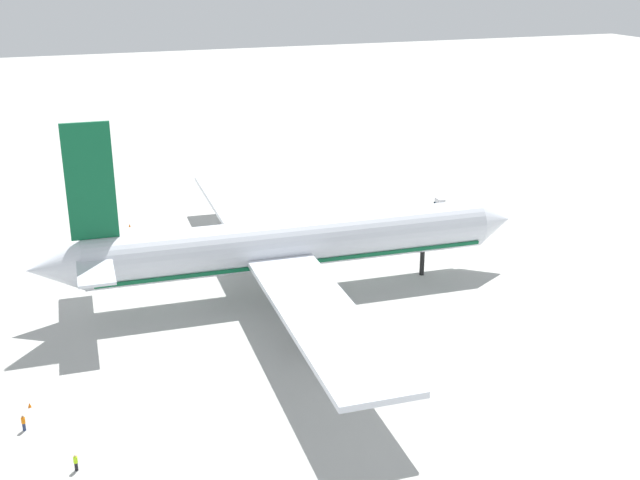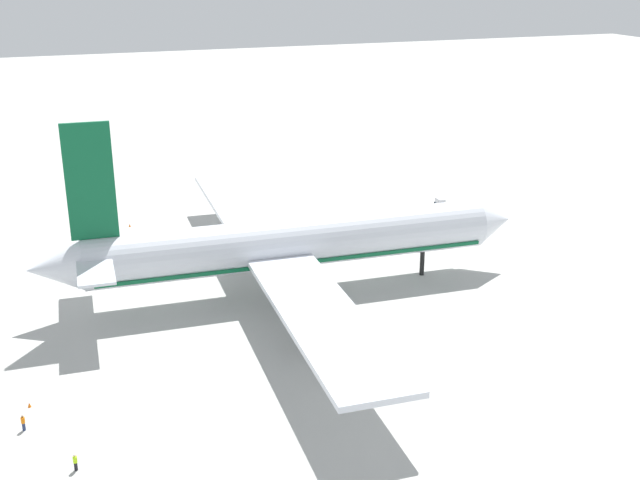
# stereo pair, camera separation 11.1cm
# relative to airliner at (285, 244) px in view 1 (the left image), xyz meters

# --- Properties ---
(ground_plane) EXTENTS (600.00, 600.00, 0.00)m
(ground_plane) POSITION_rel_airliner_xyz_m (1.25, -0.06, -7.19)
(ground_plane) COLOR #B2B2AD
(airliner) EXTENTS (69.38, 82.45, 25.87)m
(airliner) POSITION_rel_airliner_xyz_m (0.00, 0.00, 0.00)
(airliner) COLOR silver
(airliner) RESTS_ON ground
(baggage_cart_0) EXTENTS (1.56, 3.03, 1.25)m
(baggage_cart_0) POSITION_rel_airliner_xyz_m (40.23, 29.22, -6.50)
(baggage_cart_0) COLOR #26598C
(baggage_cart_0) RESTS_ON ground
(baggage_cart_2) EXTENTS (2.88, 3.07, 0.40)m
(baggage_cart_2) POSITION_rel_airliner_xyz_m (38.58, 24.14, -6.92)
(baggage_cart_2) COLOR #26598C
(baggage_cart_2) RESTS_ON ground
(ground_worker_0) EXTENTS (0.45, 0.45, 1.72)m
(ground_worker_0) POSITION_rel_airliner_xyz_m (-35.21, -23.99, -6.32)
(ground_worker_0) COLOR navy
(ground_worker_0) RESTS_ON ground
(ground_worker_2) EXTENTS (0.56, 0.56, 1.72)m
(ground_worker_2) POSITION_rel_airliner_xyz_m (-30.71, -32.55, -6.32)
(ground_worker_2) COLOR black
(ground_worker_2) RESTS_ON ground
(traffic_cone_0) EXTENTS (0.36, 0.36, 0.55)m
(traffic_cone_0) POSITION_rel_airliner_xyz_m (-17.25, 36.38, -6.92)
(traffic_cone_0) COLOR orange
(traffic_cone_0) RESTS_ON ground
(traffic_cone_1) EXTENTS (0.36, 0.36, 0.55)m
(traffic_cone_1) POSITION_rel_airliner_xyz_m (-34.65, -19.61, -6.92)
(traffic_cone_1) COLOR orange
(traffic_cone_1) RESTS_ON ground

